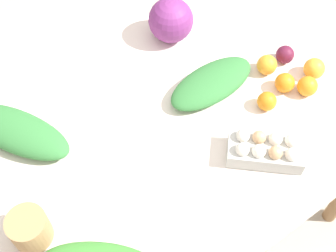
{
  "coord_description": "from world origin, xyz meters",
  "views": [
    {
      "loc": [
        -0.49,
        -0.7,
        2.07
      ],
      "look_at": [
        0.0,
        0.0,
        0.77
      ],
      "focal_mm": 50.0,
      "sensor_mm": 36.0,
      "label": 1
    }
  ],
  "objects": [
    {
      "name": "ground_plane",
      "position": [
        0.0,
        0.0,
        0.0
      ],
      "size": [
        8.0,
        8.0,
        0.0
      ],
      "primitive_type": "plane",
      "color": "#B2A899"
    },
    {
      "name": "cabbage_purple",
      "position": [
        0.26,
        0.34,
        0.83
      ],
      "size": [
        0.17,
        0.17,
        0.17
      ],
      "primitive_type": "sphere",
      "color": "#7A2D75",
      "rests_on": "dining_table"
    },
    {
      "name": "greens_bunch_chard",
      "position": [
        0.22,
        0.05,
        0.78
      ],
      "size": [
        0.34,
        0.17,
        0.07
      ],
      "primitive_type": "ellipsoid",
      "rotation": [
        0.0,
        0.0,
        3.17
      ],
      "color": "#337538",
      "rests_on": "dining_table"
    },
    {
      "name": "orange_1",
      "position": [
        0.33,
        -0.12,
        0.78
      ],
      "size": [
        0.07,
        0.07,
        0.07
      ],
      "primitive_type": "sphere",
      "color": "orange",
      "rests_on": "dining_table"
    },
    {
      "name": "orange_3",
      "position": [
        0.56,
        -0.11,
        0.79
      ],
      "size": [
        0.08,
        0.08,
        0.08
      ],
      "primitive_type": "sphere",
      "color": "#F9A833",
      "rests_on": "dining_table"
    },
    {
      "name": "dining_table",
      "position": [
        0.0,
        0.0,
        0.66
      ],
      "size": [
        1.35,
        1.0,
        0.75
      ],
      "color": "silver",
      "rests_on": "ground_plane"
    },
    {
      "name": "orange_0",
      "position": [
        0.43,
        -0.1,
        0.78
      ],
      "size": [
        0.07,
        0.07,
        0.07
      ],
      "primitive_type": "sphere",
      "color": "orange",
      "rests_on": "dining_table"
    },
    {
      "name": "greens_bunch_dandelion",
      "position": [
        -0.42,
        0.26,
        0.79
      ],
      "size": [
        0.32,
        0.42,
        0.08
      ],
      "primitive_type": "ellipsoid",
      "rotation": [
        0.0,
        0.0,
        2.08
      ],
      "color": "#337538",
      "rests_on": "dining_table"
    },
    {
      "name": "egg_carton",
      "position": [
        0.19,
        -0.26,
        0.79
      ],
      "size": [
        0.25,
        0.24,
        0.09
      ],
      "rotation": [
        0.0,
        0.0,
        5.54
      ],
      "color": "#B7B7B2",
      "rests_on": "dining_table"
    },
    {
      "name": "beet_root",
      "position": [
        0.53,
        -0.0,
        0.78
      ],
      "size": [
        0.07,
        0.07,
        0.07
      ],
      "primitive_type": "sphere",
      "color": "#5B1933",
      "rests_on": "dining_table"
    },
    {
      "name": "paper_bag",
      "position": [
        -0.53,
        -0.08,
        0.8
      ],
      "size": [
        0.12,
        0.12,
        0.11
      ],
      "primitive_type": "cylinder",
      "color": "#A87F51",
      "rests_on": "dining_table"
    },
    {
      "name": "orange_2",
      "position": [
        0.49,
        -0.15,
        0.78
      ],
      "size": [
        0.07,
        0.07,
        0.07
      ],
      "primitive_type": "sphere",
      "color": "orange",
      "rests_on": "dining_table"
    },
    {
      "name": "orange_4",
      "position": [
        0.44,
        -0.0,
        0.78
      ],
      "size": [
        0.07,
        0.07,
        0.07
      ],
      "primitive_type": "sphere",
      "color": "orange",
      "rests_on": "dining_table"
    }
  ]
}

